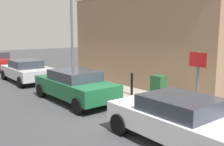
{
  "coord_description": "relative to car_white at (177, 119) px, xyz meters",
  "views": [
    {
      "loc": [
        -5.72,
        -6.88,
        2.99
      ],
      "look_at": [
        1.27,
        1.95,
        1.2
      ],
      "focal_mm": 40.09,
      "sensor_mm": 36.0,
      "label": 1
    }
  ],
  "objects": [
    {
      "name": "lamppost",
      "position": [
        2.12,
        9.39,
        2.59
      ],
      "size": [
        0.2,
        0.44,
        5.72
      ],
      "color": "#59595B",
      "rests_on": "sidewalk"
    },
    {
      "name": "bollard_far_kerb",
      "position": [
        1.34,
        5.58,
        -0.01
      ],
      "size": [
        0.14,
        0.14,
        1.04
      ],
      "color": "black",
      "rests_on": "sidewalk"
    },
    {
      "name": "bollard_near_cabinet",
      "position": [
        2.39,
        4.38,
        -0.01
      ],
      "size": [
        0.14,
        0.14,
        1.04
      ],
      "color": "black",
      "rests_on": "sidewalk"
    },
    {
      "name": "ground",
      "position": [
        0.31,
        2.9,
        -0.71
      ],
      "size": [
        80.0,
        80.0,
        0.0
      ],
      "primitive_type": "plane",
      "color": "#38383A"
    },
    {
      "name": "car_green",
      "position": [
        0.0,
        5.5,
        0.03
      ],
      "size": [
        1.98,
        4.45,
        1.39
      ],
      "rotation": [
        0.0,
        0.0,
        1.58
      ],
      "color": "#195933",
      "rests_on": "ground"
    },
    {
      "name": "sidewalk",
      "position": [
        2.3,
        8.9,
        -0.64
      ],
      "size": [
        2.43,
        30.0,
        0.15
      ],
      "primitive_type": "cube",
      "color": "gray",
      "rests_on": "ground"
    },
    {
      "name": "street_sign",
      "position": [
        1.35,
        0.32,
        0.95
      ],
      "size": [
        0.08,
        0.6,
        2.3
      ],
      "color": "#59595B",
      "rests_on": "sidewalk"
    },
    {
      "name": "corner_building",
      "position": [
        6.56,
        6.0,
        3.08
      ],
      "size": [
        6.2,
        10.19,
        7.58
      ],
      "color": "#937256",
      "rests_on": "ground"
    },
    {
      "name": "car_silver",
      "position": [
        -0.13,
        11.3,
        0.01
      ],
      "size": [
        1.91,
        4.27,
        1.38
      ],
      "rotation": [
        0.0,
        0.0,
        1.57
      ],
      "color": "#B7B7BC",
      "rests_on": "ground"
    },
    {
      "name": "utility_cabinet",
      "position": [
        2.29,
        2.69,
        -0.03
      ],
      "size": [
        0.46,
        0.61,
        1.15
      ],
      "color": "#1E4C28",
      "rests_on": "sidewalk"
    },
    {
      "name": "car_white",
      "position": [
        0.0,
        0.0,
        0.0
      ],
      "size": [
        1.95,
        3.95,
        1.34
      ],
      "rotation": [
        0.0,
        0.0,
        1.56
      ],
      "color": "silver",
      "rests_on": "ground"
    }
  ]
}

